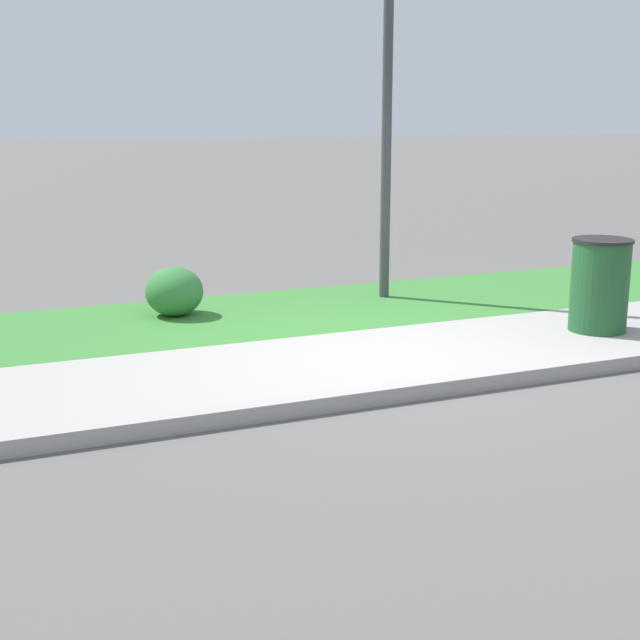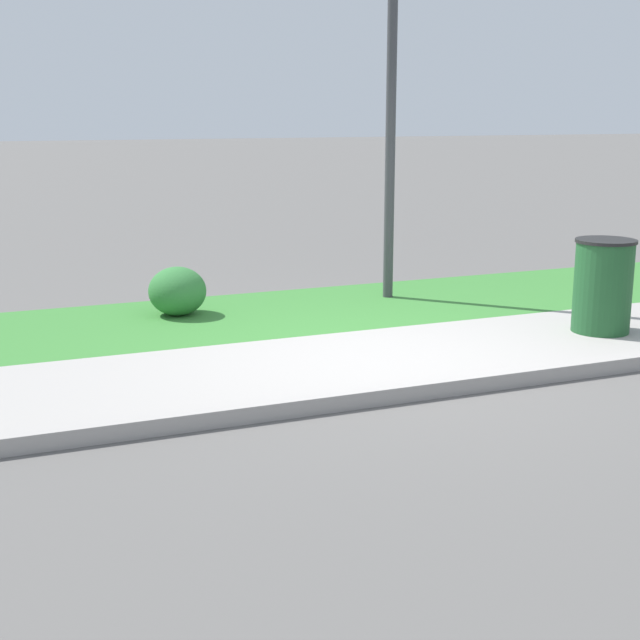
# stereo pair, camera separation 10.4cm
# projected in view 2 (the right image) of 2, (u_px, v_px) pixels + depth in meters

# --- Properties ---
(ground_plane) EXTENTS (120.00, 120.00, 0.00)m
(ground_plane) POSITION_uv_depth(u_px,v_px,m) (390.00, 358.00, 7.59)
(ground_plane) COLOR #5B5956
(sidewalk_pavement) EXTENTS (18.00, 1.91, 0.01)m
(sidewalk_pavement) POSITION_uv_depth(u_px,v_px,m) (390.00, 358.00, 7.59)
(sidewalk_pavement) COLOR #9E9993
(sidewalk_pavement) RESTS_ON ground
(grass_verge) EXTENTS (18.00, 2.15, 0.01)m
(grass_verge) POSITION_uv_depth(u_px,v_px,m) (304.00, 310.00, 9.42)
(grass_verge) COLOR #387A33
(grass_verge) RESTS_ON ground
(street_curb) EXTENTS (18.00, 0.16, 0.12)m
(street_curb) POSITION_uv_depth(u_px,v_px,m) (452.00, 385.00, 6.64)
(street_curb) COLOR #9E9993
(street_curb) RESTS_ON ground
(street_lamp) EXTENTS (0.32, 0.32, 4.84)m
(street_lamp) POSITION_uv_depth(u_px,v_px,m) (393.00, 1.00, 9.36)
(street_lamp) COLOR #3D3D42
(street_lamp) RESTS_ON ground
(trash_bin) EXTENTS (0.57, 0.57, 0.89)m
(trash_bin) POSITION_uv_depth(u_px,v_px,m) (603.00, 286.00, 8.38)
(trash_bin) COLOR #1E5128
(trash_bin) RESTS_ON ground
(shrub_bush_far_verge) EXTENTS (0.59, 0.59, 0.50)m
(shrub_bush_far_verge) POSITION_uv_depth(u_px,v_px,m) (177.00, 291.00, 9.14)
(shrub_bush_far_verge) COLOR #337538
(shrub_bush_far_verge) RESTS_ON ground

